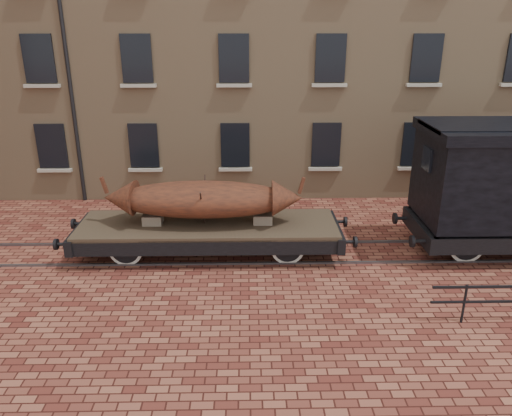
{
  "coord_description": "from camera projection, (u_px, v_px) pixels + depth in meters",
  "views": [
    {
      "loc": [
        -2.06,
        -13.8,
        6.73
      ],
      "look_at": [
        -1.79,
        0.5,
        1.3
      ],
      "focal_mm": 35.0,
      "sensor_mm": 36.0,
      "label": 1
    }
  ],
  "objects": [
    {
      "name": "warehouse_cream",
      "position": [
        359.0,
        13.0,
        22.23
      ],
      "size": [
        40.0,
        10.19,
        14.0
      ],
      "color": "tan",
      "rests_on": "ground"
    },
    {
      "name": "flatcar_wagon",
      "position": [
        208.0,
        229.0,
        14.97
      ],
      "size": [
        8.66,
        2.35,
        1.31
      ],
      "color": "#443327",
      "rests_on": "ground"
    },
    {
      "name": "ground",
      "position": [
        314.0,
        253.0,
        15.32
      ],
      "size": [
        90.0,
        90.0,
        0.0
      ],
      "primitive_type": "plane",
      "color": "#5C241D"
    },
    {
      "name": "iron_boat",
      "position": [
        203.0,
        199.0,
        14.63
      ],
      "size": [
        5.95,
        1.75,
        1.45
      ],
      "color": "brown",
      "rests_on": "flatcar_wagon"
    },
    {
      "name": "rail_track",
      "position": [
        314.0,
        252.0,
        15.31
      ],
      "size": [
        30.0,
        1.52,
        0.06
      ],
      "color": "#59595E",
      "rests_on": "ground"
    }
  ]
}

